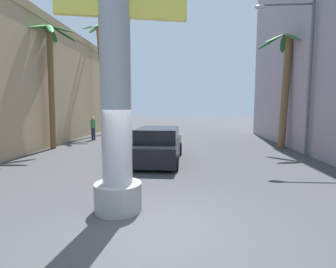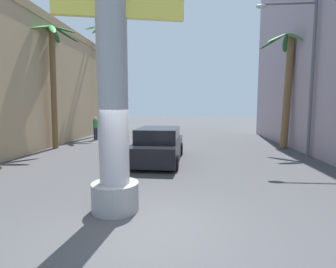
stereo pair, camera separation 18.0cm
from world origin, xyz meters
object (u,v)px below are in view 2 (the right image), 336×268
object	(u,v)px
palm_tree_mid_right	(287,81)
palm_tree_mid_left	(53,67)
neon_sign_pole	(111,15)
street_lamp	(303,64)
palm_tree_far_left	(105,66)
pedestrian_far_left	(95,126)
car_lead	(158,145)

from	to	relation	value
palm_tree_mid_right	palm_tree_mid_left	bearing A→B (deg)	-175.15
neon_sign_pole	street_lamp	world-z (taller)	neon_sign_pole
neon_sign_pole	palm_tree_far_left	size ratio (longest dim) A/B	1.03
neon_sign_pole	palm_tree_mid_left	distance (m)	10.98
palm_tree_far_left	pedestrian_far_left	bearing A→B (deg)	-83.28
street_lamp	car_lead	distance (m)	8.18
street_lamp	pedestrian_far_left	size ratio (longest dim) A/B	4.40
neon_sign_pole	car_lead	distance (m)	7.06
neon_sign_pole	car_lead	world-z (taller)	neon_sign_pole
palm_tree_far_left	pedestrian_far_left	distance (m)	6.61
street_lamp	palm_tree_far_left	size ratio (longest dim) A/B	0.80
car_lead	palm_tree_far_left	size ratio (longest dim) A/B	0.51
neon_sign_pole	palm_tree_mid_left	xyz separation A→B (m)	(-6.22, 9.05, 0.17)
palm_tree_mid_left	palm_tree_mid_right	world-z (taller)	palm_tree_mid_left
pedestrian_far_left	car_lead	bearing A→B (deg)	-51.85
neon_sign_pole	pedestrian_far_left	distance (m)	14.40
car_lead	neon_sign_pole	bearing A→B (deg)	-94.02
pedestrian_far_left	palm_tree_far_left	bearing A→B (deg)	96.72
palm_tree_mid_left	pedestrian_far_left	world-z (taller)	palm_tree_mid_left
car_lead	palm_tree_far_left	bearing A→B (deg)	118.25
palm_tree_mid_left	palm_tree_mid_right	size ratio (longest dim) A/B	1.06
street_lamp	pedestrian_far_left	distance (m)	14.18
palm_tree_mid_left	pedestrian_far_left	size ratio (longest dim) A/B	4.19
car_lead	palm_tree_mid_right	distance (m)	9.11
street_lamp	palm_tree_mid_left	distance (m)	13.73
street_lamp	palm_tree_far_left	xyz separation A→B (m)	(-13.07, 9.66, 1.48)
palm_tree_mid_right	car_lead	bearing A→B (deg)	-148.94
neon_sign_pole	street_lamp	distance (m)	10.54
palm_tree_mid_right	palm_tree_far_left	bearing A→B (deg)	152.62
street_lamp	car_lead	xyz separation A→B (m)	(-7.01, -1.62, -3.89)
neon_sign_pole	palm_tree_far_left	bearing A→B (deg)	108.25
street_lamp	pedestrian_far_left	bearing A→B (deg)	156.51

